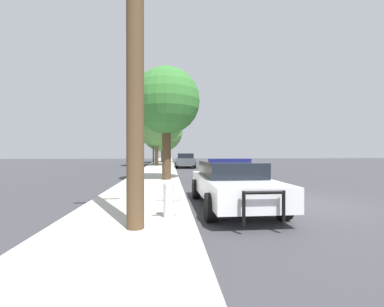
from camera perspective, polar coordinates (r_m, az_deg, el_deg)
The scene contains 11 objects.
ground_plane at distance 8.91m, azimuth 23.25°, elevation -10.24°, with size 110.00×110.00×0.00m, color #3D3D42.
sidewalk_left at distance 7.92m, azimuth -12.03°, elevation -11.08°, with size 3.00×110.00×0.13m.
police_car at distance 7.76m, azimuth 8.71°, elevation -6.38°, with size 2.05×4.98×1.43m.
fire_hydrant at distance 5.99m, azimuth -5.22°, elevation -9.66°, with size 0.57×0.25×0.87m.
utility_pole at distance 5.58m, azimuth -12.52°, elevation 22.60°, with size 1.40×0.34×7.11m.
traffic_light at distance 30.72m, azimuth -5.64°, elevation 5.04°, with size 4.19×0.35×5.67m.
car_background_distant at distance 46.79m, azimuth -1.85°, elevation -0.76°, with size 2.15×4.10×1.32m.
car_background_midblock at distance 26.61m, azimuth -1.44°, elevation -1.47°, with size 2.21×4.71×1.48m.
tree_sidewalk_near at distance 14.33m, azimuth -5.69°, elevation 11.46°, with size 3.64×3.64×6.13m.
tree_sidewalk_mid at distance 29.04m, azimuth -7.91°, elevation 7.67°, with size 6.09×6.09×8.25m.
tree_sidewalk_far at distance 37.84m, azimuth -6.64°, elevation 4.92°, with size 5.94×5.94×7.48m.
Camera 1 is at (-4.16, -7.71, 1.64)m, focal length 24.00 mm.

